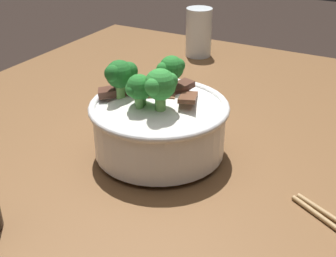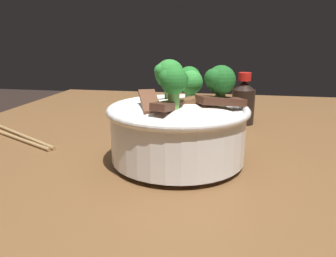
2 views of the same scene
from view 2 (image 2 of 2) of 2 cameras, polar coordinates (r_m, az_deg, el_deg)
dining_table at (r=0.59m, az=1.91°, el=-14.19°), size 1.28×1.03×0.77m
rice_bowl at (r=0.51m, az=1.84°, el=0.94°), size 0.22×0.22×0.16m
chopsticks_pair at (r=0.71m, az=-24.41°, el=-1.32°), size 0.13×0.21×0.01m
soy_sauce_bottle at (r=0.77m, az=12.94°, el=4.56°), size 0.05×0.05×0.12m
folded_napkin at (r=0.86m, az=4.49°, el=2.97°), size 0.14×0.13×0.01m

